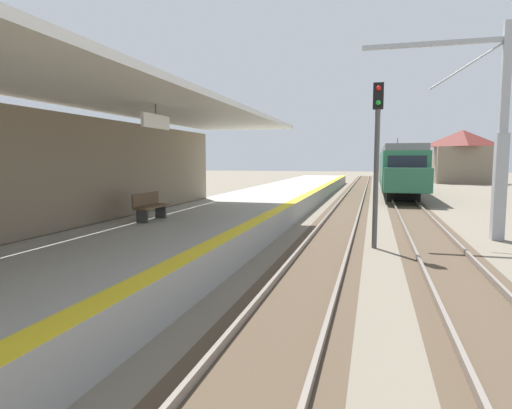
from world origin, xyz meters
The scene contains 9 objects.
station_platform centered at (-2.50, 16.00, 0.45)m, with size 5.00×80.00×0.91m.
station_building_with_canopy centered at (-4.30, 10.40, 2.66)m, with size 4.85×24.00×4.43m.
track_pair_nearest_platform centered at (1.90, 20.00, 0.05)m, with size 2.34×120.00×0.16m.
track_pair_middle centered at (5.30, 20.00, 0.05)m, with size 2.34×120.00×0.16m.
approaching_train centered at (5.30, 39.43, 2.18)m, with size 2.93×19.60×4.76m.
rail_signal_post centered at (3.39, 16.32, 3.19)m, with size 0.32×0.34×5.20m.
catenary_pylon_far_side centered at (7.28, 18.92, 3.60)m, with size 5.00×0.40×7.50m.
platform_bench centered at (-3.56, 14.42, 1.37)m, with size 0.45×1.60×0.88m.
distant_trackside_house centered at (13.53, 59.59, 3.34)m, with size 6.60×5.28×6.40m.
Camera 1 is at (3.32, 2.00, 2.83)m, focal length 30.57 mm.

